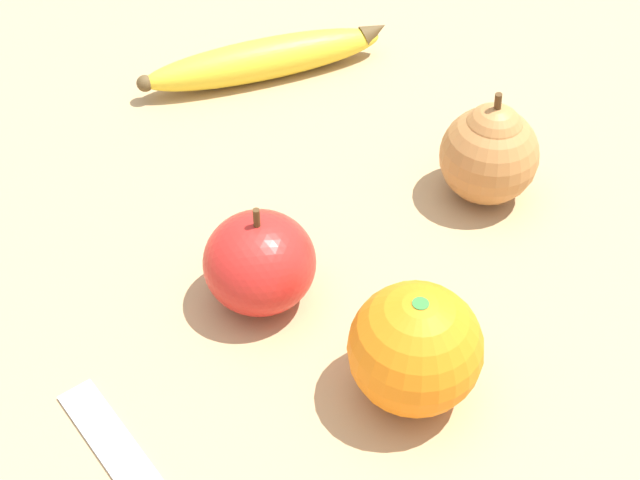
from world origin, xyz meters
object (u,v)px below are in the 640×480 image
Objects in this scene: banana at (267,58)px; apple at (265,259)px; pear at (490,151)px; orange at (415,349)px.

apple reaches higher than banana.
pear is 0.19m from apple.
banana is at bearing 137.97° from apple.
orange is at bearing -93.67° from banana.
pear reaches higher than apple.
orange is at bearing -64.85° from pear.
orange is 0.12m from apple.
apple is at bearing -175.33° from orange.
pear is 1.15× the size of apple.
apple is (-0.12, -0.01, -0.01)m from orange.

